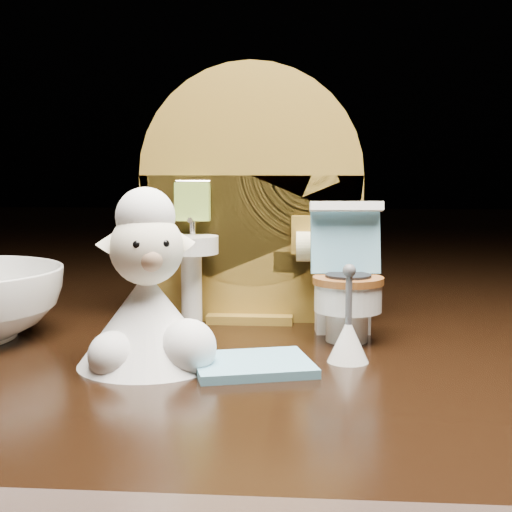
{
  "coord_description": "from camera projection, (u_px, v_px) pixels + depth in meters",
  "views": [
    {
      "loc": [
        0.04,
        -0.35,
        0.09
      ],
      "look_at": [
        0.01,
        0.0,
        0.05
      ],
      "focal_mm": 50.0,
      "sensor_mm": 36.0,
      "label": 1
    }
  ],
  "objects": [
    {
      "name": "backdrop_panel",
      "position": [
        250.0,
        209.0,
        0.42
      ],
      "size": [
        0.13,
        0.05,
        0.15
      ],
      "color": "olive",
      "rests_on": "ground"
    },
    {
      "name": "toy_toilet",
      "position": [
        346.0,
        289.0,
        0.38
      ],
      "size": [
        0.04,
        0.05,
        0.07
      ],
      "rotation": [
        0.0,
        0.0,
        0.08
      ],
      "color": "white",
      "rests_on": "ground"
    },
    {
      "name": "bath_mat",
      "position": [
        252.0,
        365.0,
        0.32
      ],
      "size": [
        0.06,
        0.06,
        0.0
      ],
      "primitive_type": "cube",
      "rotation": [
        0.0,
        0.0,
        0.27
      ],
      "color": "#6AADCA",
      "rests_on": "ground"
    },
    {
      "name": "toilet_brush",
      "position": [
        348.0,
        336.0,
        0.33
      ],
      "size": [
        0.02,
        0.02,
        0.05
      ],
      "color": "white",
      "rests_on": "ground"
    },
    {
      "name": "plush_lamb",
      "position": [
        148.0,
        303.0,
        0.32
      ],
      "size": [
        0.07,
        0.06,
        0.08
      ],
      "rotation": [
        0.0,
        0.0,
        0.37
      ],
      "color": "white",
      "rests_on": "ground"
    }
  ]
}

